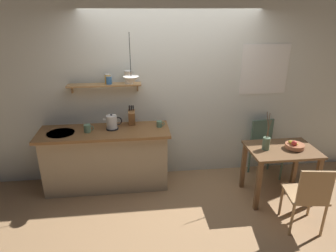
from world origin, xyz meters
name	(u,v)px	position (x,y,z in m)	size (l,w,h in m)	color
ground_plane	(177,192)	(0.00, 0.00, 0.00)	(14.00, 14.00, 0.00)	#A87F56
back_wall	(185,91)	(0.21, 0.65, 1.35)	(6.80, 0.11, 2.70)	silver
kitchen_counter	(106,158)	(-1.00, 0.32, 0.46)	(1.83, 0.63, 0.91)	tan
wall_shelf	(111,82)	(-0.86, 0.49, 1.55)	(1.02, 0.20, 0.31)	tan
dining_table	(281,158)	(1.39, -0.23, 0.61)	(0.91, 0.64, 0.75)	brown
dining_chair_near	(308,194)	(1.39, -0.94, 0.50)	(0.48, 0.49, 0.88)	tan
dining_chair_far	(265,145)	(1.44, 0.37, 0.51)	(0.47, 0.46, 0.89)	#4C6B5B
fruit_bowl	(294,146)	(1.54, -0.26, 0.79)	(0.25, 0.25, 0.13)	#BC704C
twig_vase	(266,143)	(1.15, -0.24, 0.84)	(0.10, 0.10, 0.53)	#567056
electric_kettle	(112,122)	(-0.88, 0.34, 1.01)	(0.26, 0.17, 0.23)	black
knife_block	(132,117)	(-0.61, 0.46, 1.03)	(0.10, 0.17, 0.31)	#9E6B3D
coffee_mug_by_sink	(87,128)	(-1.22, 0.27, 0.96)	(0.14, 0.09, 0.11)	slate
coffee_mug_spare	(160,124)	(-0.21, 0.35, 0.95)	(0.12, 0.08, 0.09)	slate
pendant_lamp	(131,80)	(-0.59, 0.19, 1.63)	(0.20, 0.20, 0.66)	black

